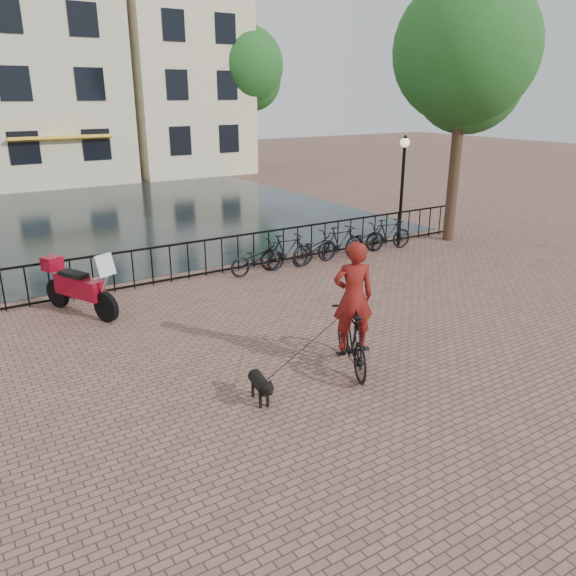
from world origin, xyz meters
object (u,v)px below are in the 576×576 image
dog (260,387)px  motorcycle (79,281)px  cyclist (352,314)px  lamp_post (403,173)px

dog → motorcycle: (-1.51, 5.51, 0.51)m
cyclist → dog: (-1.98, -0.16, -0.78)m
lamp_post → cyclist: size_ratio=1.25×
cyclist → lamp_post: bearing=-114.6°
cyclist → motorcycle: size_ratio=1.25×
lamp_post → motorcycle: lamp_post is taller
motorcycle → cyclist: bearing=-81.6°
cyclist → motorcycle: (-3.49, 5.34, -0.26)m
cyclist → dog: cyclist is taller
dog → motorcycle: size_ratio=0.38×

